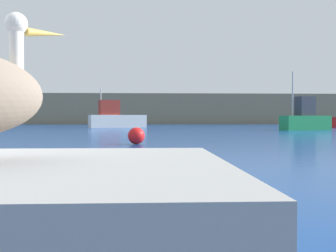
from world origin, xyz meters
TOP-DOWN VIEW (x-y plane):
  - hillside_backdrop at (0.00, 70.56)m, footprint 140.00×14.41m
  - fishing_boat_green at (16.03, 30.39)m, footprint 4.75×2.67m
  - fishing_boat_white at (-1.36, 40.61)m, footprint 6.51×3.84m
  - mooring_buoy at (1.90, 12.49)m, footprint 0.68×0.68m

SIDE VIEW (x-z plane):
  - mooring_buoy at x=1.90m, z-range 0.00..0.68m
  - fishing_boat_green at x=16.03m, z-range -1.52..3.53m
  - fishing_boat_white at x=-1.36m, z-range -1.04..3.21m
  - hillside_backdrop at x=0.00m, z-range 0.00..5.27m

